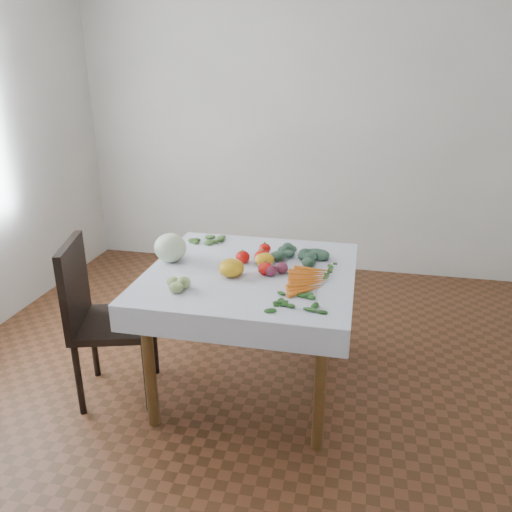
# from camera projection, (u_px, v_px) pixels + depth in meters

# --- Properties ---
(ground) EXTENTS (4.00, 4.00, 0.00)m
(ground) POSITION_uv_depth(u_px,v_px,m) (251.00, 385.00, 3.02)
(ground) COLOR brown
(back_wall) EXTENTS (4.00, 0.04, 2.70)m
(back_wall) POSITION_uv_depth(u_px,v_px,m) (301.00, 122.00, 4.36)
(back_wall) COLOR white
(back_wall) RESTS_ON ground
(table) EXTENTS (1.00, 1.00, 0.75)m
(table) POSITION_uv_depth(u_px,v_px,m) (251.00, 287.00, 2.78)
(table) COLOR brown
(table) RESTS_ON ground
(tablecloth) EXTENTS (1.12, 1.12, 0.01)m
(tablecloth) POSITION_uv_depth(u_px,v_px,m) (251.00, 271.00, 2.75)
(tablecloth) COLOR white
(tablecloth) RESTS_ON table
(chair) EXTENTS (0.53, 0.53, 0.94)m
(chair) POSITION_uv_depth(u_px,v_px,m) (97.00, 311.00, 2.76)
(chair) COLOR black
(chair) RESTS_ON ground
(cabbage) EXTENTS (0.18, 0.18, 0.16)m
(cabbage) POSITION_uv_depth(u_px,v_px,m) (170.00, 248.00, 2.85)
(cabbage) COLOR #DBF0C9
(cabbage) RESTS_ON tablecloth
(tomato_a) EXTENTS (0.09, 0.09, 0.06)m
(tomato_a) POSITION_uv_depth(u_px,v_px,m) (265.00, 248.00, 2.98)
(tomato_a) COLOR red
(tomato_a) RESTS_ON tablecloth
(tomato_b) EXTENTS (0.10, 0.10, 0.07)m
(tomato_b) POSITION_uv_depth(u_px,v_px,m) (243.00, 257.00, 2.84)
(tomato_b) COLOR red
(tomato_b) RESTS_ON tablecloth
(tomato_c) EXTENTS (0.11, 0.11, 0.07)m
(tomato_c) POSITION_uv_depth(u_px,v_px,m) (266.00, 269.00, 2.67)
(tomato_c) COLOR red
(tomato_c) RESTS_ON tablecloth
(tomato_d) EXTENTS (0.09, 0.09, 0.08)m
(tomato_d) POSITION_uv_depth(u_px,v_px,m) (262.00, 257.00, 2.82)
(tomato_d) COLOR red
(tomato_d) RESTS_ON tablecloth
(heirloom_back) EXTENTS (0.14, 0.14, 0.08)m
(heirloom_back) POSITION_uv_depth(u_px,v_px,m) (264.00, 260.00, 2.79)
(heirloom_back) COLOR orange
(heirloom_back) RESTS_ON tablecloth
(heirloom_front) EXTENTS (0.15, 0.15, 0.10)m
(heirloom_front) POSITION_uv_depth(u_px,v_px,m) (231.00, 268.00, 2.65)
(heirloom_front) COLOR orange
(heirloom_front) RESTS_ON tablecloth
(onion_a) EXTENTS (0.09, 0.09, 0.06)m
(onion_a) POSITION_uv_depth(u_px,v_px,m) (271.00, 271.00, 2.66)
(onion_a) COLOR #54182C
(onion_a) RESTS_ON tablecloth
(onion_b) EXTENTS (0.07, 0.07, 0.06)m
(onion_b) POSITION_uv_depth(u_px,v_px,m) (282.00, 268.00, 2.70)
(onion_b) COLOR #54182C
(onion_b) RESTS_ON tablecloth
(tomatillo_cluster) EXTENTS (0.10, 0.14, 0.05)m
(tomatillo_cluster) POSITION_uv_depth(u_px,v_px,m) (178.00, 285.00, 2.50)
(tomatillo_cluster) COLOR #A1BB6B
(tomatillo_cluster) RESTS_ON tablecloth
(carrot_bunch) EXTENTS (0.22, 0.38, 0.03)m
(carrot_bunch) POSITION_uv_depth(u_px,v_px,m) (309.00, 280.00, 2.59)
(carrot_bunch) COLOR orange
(carrot_bunch) RESTS_ON tablecloth
(kale_bunch) EXTENTS (0.33, 0.30, 0.05)m
(kale_bunch) POSITION_uv_depth(u_px,v_px,m) (297.00, 254.00, 2.91)
(kale_bunch) COLOR #395D44
(kale_bunch) RESTS_ON tablecloth
(basil_bunch) EXTENTS (0.30, 0.21, 0.01)m
(basil_bunch) POSITION_uv_depth(u_px,v_px,m) (302.00, 304.00, 2.35)
(basil_bunch) COLOR #234E18
(basil_bunch) RESTS_ON tablecloth
(dill_bunch) EXTENTS (0.22, 0.17, 0.02)m
(dill_bunch) POSITION_uv_depth(u_px,v_px,m) (206.00, 241.00, 3.17)
(dill_bunch) COLOR #507335
(dill_bunch) RESTS_ON tablecloth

